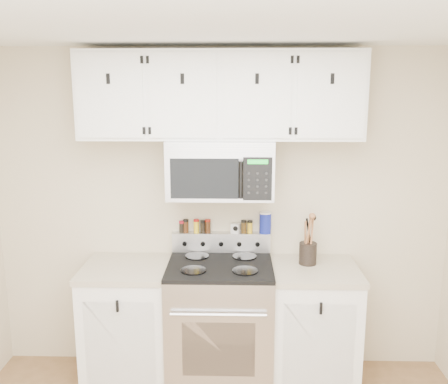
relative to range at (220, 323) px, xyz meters
name	(u,v)px	position (x,y,z in m)	size (l,w,h in m)	color
back_wall	(221,213)	(0.00, 0.32, 0.76)	(3.50, 0.01, 2.50)	#C7B495
ceiling	(207,11)	(0.00, -1.43, 2.01)	(3.50, 3.50, 0.01)	white
range	(220,323)	(0.00, 0.00, 0.00)	(0.76, 0.65, 1.10)	#B7B7BA
base_cabinet_left	(129,323)	(-0.69, 0.02, -0.03)	(0.64, 0.62, 0.92)	white
base_cabinet_right	(312,325)	(0.69, 0.02, -0.03)	(0.64, 0.62, 0.92)	white
microwave	(221,169)	(0.00, 0.13, 1.14)	(0.76, 0.44, 0.42)	#9E9EA3
upper_cabinets	(220,95)	(0.00, 0.15, 1.66)	(2.00, 0.35, 0.62)	white
utensil_crock	(308,252)	(0.65, 0.10, 0.53)	(0.13, 0.13, 0.38)	black
kitchen_timer	(235,228)	(0.11, 0.28, 0.65)	(0.06, 0.05, 0.07)	silver
salt_canister	(265,223)	(0.34, 0.28, 0.70)	(0.09, 0.09, 0.17)	navy
spice_jar_0	(182,227)	(-0.30, 0.28, 0.66)	(0.04, 0.04, 0.09)	black
spice_jar_1	(186,226)	(-0.27, 0.28, 0.67)	(0.04, 0.04, 0.10)	#432410
spice_jar_2	(196,226)	(-0.19, 0.28, 0.67)	(0.04, 0.04, 0.11)	yellow
spice_jar_3	(203,226)	(-0.14, 0.28, 0.66)	(0.04, 0.04, 0.10)	black
spice_jar_4	(208,226)	(-0.10, 0.28, 0.67)	(0.04, 0.04, 0.11)	#40220F
spice_jar_5	(244,227)	(0.17, 0.28, 0.66)	(0.04, 0.04, 0.10)	#452F10
spice_jar_6	(250,227)	(0.22, 0.28, 0.66)	(0.04, 0.04, 0.10)	gold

